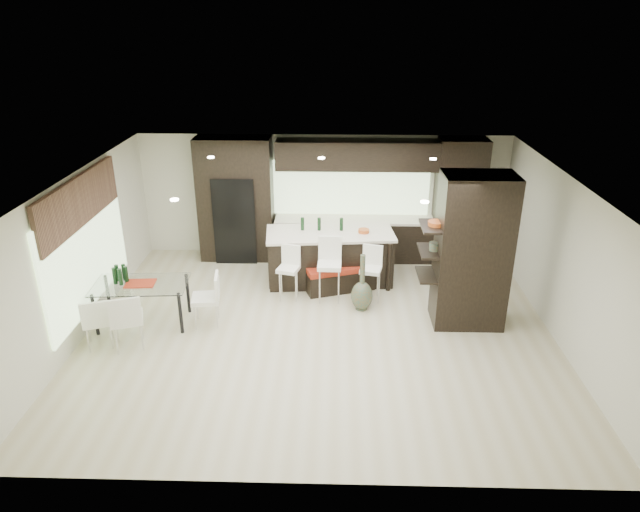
{
  "coord_description": "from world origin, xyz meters",
  "views": [
    {
      "loc": [
        0.27,
        -8.59,
        5.13
      ],
      "look_at": [
        0.0,
        0.6,
        1.15
      ],
      "focal_mm": 32.0,
      "sensor_mm": 36.0,
      "label": 1
    }
  ],
  "objects_px": {
    "stool_left": "(288,278)",
    "chair_far": "(98,323)",
    "stool_mid": "(329,276)",
    "floor_vase": "(362,282)",
    "stool_right": "(370,279)",
    "chair_near": "(127,322)",
    "chair_end": "(206,302)",
    "kitchen_island": "(330,256)",
    "dining_table": "(143,304)",
    "bench": "(339,277)"
  },
  "relations": [
    {
      "from": "chair_far",
      "to": "chair_near",
      "type": "bearing_deg",
      "value": -23.21
    },
    {
      "from": "stool_mid",
      "to": "dining_table",
      "type": "bearing_deg",
      "value": -161.6
    },
    {
      "from": "bench",
      "to": "stool_left",
      "type": "bearing_deg",
      "value": -175.85
    },
    {
      "from": "stool_left",
      "to": "dining_table",
      "type": "xyz_separation_m",
      "value": [
        -2.48,
        -1.02,
        -0.04
      ]
    },
    {
      "from": "dining_table",
      "to": "bench",
      "type": "bearing_deg",
      "value": 18.57
    },
    {
      "from": "chair_far",
      "to": "kitchen_island",
      "type": "bearing_deg",
      "value": 14.35
    },
    {
      "from": "bench",
      "to": "kitchen_island",
      "type": "bearing_deg",
      "value": 95.41
    },
    {
      "from": "chair_near",
      "to": "kitchen_island",
      "type": "bearing_deg",
      "value": 20.26
    },
    {
      "from": "stool_left",
      "to": "chair_far",
      "type": "xyz_separation_m",
      "value": [
        -2.98,
        -1.77,
        -0.01
      ]
    },
    {
      "from": "kitchen_island",
      "to": "stool_right",
      "type": "distance_m",
      "value": 1.15
    },
    {
      "from": "chair_near",
      "to": "chair_end",
      "type": "bearing_deg",
      "value": 16.34
    },
    {
      "from": "floor_vase",
      "to": "chair_near",
      "type": "height_order",
      "value": "floor_vase"
    },
    {
      "from": "stool_left",
      "to": "floor_vase",
      "type": "height_order",
      "value": "floor_vase"
    },
    {
      "from": "stool_left",
      "to": "chair_far",
      "type": "distance_m",
      "value": 3.47
    },
    {
      "from": "stool_right",
      "to": "chair_end",
      "type": "distance_m",
      "value": 3.1
    },
    {
      "from": "stool_right",
      "to": "kitchen_island",
      "type": "bearing_deg",
      "value": 145.67
    },
    {
      "from": "chair_end",
      "to": "kitchen_island",
      "type": "bearing_deg",
      "value": -57.18
    },
    {
      "from": "kitchen_island",
      "to": "chair_far",
      "type": "bearing_deg",
      "value": -150.64
    },
    {
      "from": "dining_table",
      "to": "chair_near",
      "type": "xyz_separation_m",
      "value": [
        0.0,
        -0.78,
        0.08
      ]
    },
    {
      "from": "kitchen_island",
      "to": "dining_table",
      "type": "relative_size",
      "value": 1.59
    },
    {
      "from": "stool_mid",
      "to": "chair_end",
      "type": "distance_m",
      "value": 2.36
    },
    {
      "from": "stool_left",
      "to": "stool_right",
      "type": "distance_m",
      "value": 1.56
    },
    {
      "from": "kitchen_island",
      "to": "floor_vase",
      "type": "relative_size",
      "value": 2.32
    },
    {
      "from": "dining_table",
      "to": "chair_end",
      "type": "relative_size",
      "value": 1.84
    },
    {
      "from": "stool_right",
      "to": "stool_mid",
      "type": "bearing_deg",
      "value": -165.15
    },
    {
      "from": "stool_right",
      "to": "dining_table",
      "type": "distance_m",
      "value": 4.17
    },
    {
      "from": "kitchen_island",
      "to": "stool_mid",
      "type": "relative_size",
      "value": 2.55
    },
    {
      "from": "stool_left",
      "to": "dining_table",
      "type": "distance_m",
      "value": 2.68
    },
    {
      "from": "floor_vase",
      "to": "dining_table",
      "type": "height_order",
      "value": "floor_vase"
    },
    {
      "from": "chair_near",
      "to": "chair_end",
      "type": "xyz_separation_m",
      "value": [
        1.11,
        0.78,
        -0.03
      ]
    },
    {
      "from": "stool_left",
      "to": "chair_near",
      "type": "xyz_separation_m",
      "value": [
        -2.48,
        -1.8,
        0.04
      ]
    },
    {
      "from": "stool_left",
      "to": "chair_far",
      "type": "bearing_deg",
      "value": -134.01
    },
    {
      "from": "chair_far",
      "to": "chair_end",
      "type": "distance_m",
      "value": 1.78
    },
    {
      "from": "stool_mid",
      "to": "floor_vase",
      "type": "xyz_separation_m",
      "value": [
        0.61,
        -0.36,
        0.05
      ]
    },
    {
      "from": "stool_left",
      "to": "chair_far",
      "type": "relative_size",
      "value": 1.02
    },
    {
      "from": "stool_left",
      "to": "kitchen_island",
      "type": "bearing_deg",
      "value": 62.13
    },
    {
      "from": "kitchen_island",
      "to": "bench",
      "type": "distance_m",
      "value": 0.54
    },
    {
      "from": "floor_vase",
      "to": "bench",
      "type": "bearing_deg",
      "value": 117.28
    },
    {
      "from": "stool_mid",
      "to": "chair_near",
      "type": "distance_m",
      "value": 3.71
    },
    {
      "from": "kitchen_island",
      "to": "bench",
      "type": "bearing_deg",
      "value": -71.06
    },
    {
      "from": "chair_near",
      "to": "stool_mid",
      "type": "bearing_deg",
      "value": 9.8
    },
    {
      "from": "chair_near",
      "to": "floor_vase",
      "type": "bearing_deg",
      "value": 1.35
    },
    {
      "from": "floor_vase",
      "to": "stool_right",
      "type": "bearing_deg",
      "value": 65.85
    },
    {
      "from": "dining_table",
      "to": "chair_near",
      "type": "distance_m",
      "value": 0.78
    },
    {
      "from": "kitchen_island",
      "to": "chair_near",
      "type": "distance_m",
      "value": 4.19
    },
    {
      "from": "floor_vase",
      "to": "chair_end",
      "type": "bearing_deg",
      "value": -167.17
    },
    {
      "from": "chair_far",
      "to": "stool_left",
      "type": "bearing_deg",
      "value": 10.38
    },
    {
      "from": "kitchen_island",
      "to": "stool_mid",
      "type": "distance_m",
      "value": 0.87
    },
    {
      "from": "stool_right",
      "to": "chair_far",
      "type": "distance_m",
      "value": 4.87
    },
    {
      "from": "stool_mid",
      "to": "chair_far",
      "type": "xyz_separation_m",
      "value": [
        -3.76,
        -1.74,
        -0.08
      ]
    }
  ]
}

